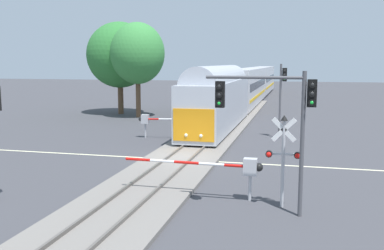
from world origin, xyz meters
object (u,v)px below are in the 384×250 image
object	(u,v)px
oak_behind_train	(137,53)
pine_left_background	(120,55)
traffic_signal_far_side	(282,89)
traffic_signal_near_right	(275,108)
commuter_train	(248,85)
crossing_signal_mast	(283,152)
crossing_gate_far	(154,120)
crossing_gate_near	(234,167)

from	to	relation	value
oak_behind_train	pine_left_background	bearing A→B (deg)	140.36
traffic_signal_far_side	pine_left_background	xyz separation A→B (m)	(-18.18, 11.99, 2.77)
traffic_signal_near_right	commuter_train	bearing A→B (deg)	97.75
crossing_signal_mast	crossing_gate_far	distance (m)	17.34
crossing_gate_far	traffic_signal_far_side	xyz separation A→B (m)	(9.43, 2.29, 2.37)
crossing_gate_near	traffic_signal_far_side	world-z (taller)	traffic_signal_far_side
traffic_signal_far_side	commuter_train	bearing A→B (deg)	102.15
crossing_signal_mast	traffic_signal_near_right	world-z (taller)	traffic_signal_near_right
crossing_gate_near	crossing_signal_mast	xyz separation A→B (m)	(2.04, -0.56, 0.88)
crossing_gate_far	pine_left_background	bearing A→B (deg)	121.49
commuter_train	crossing_gate_near	bearing A→B (deg)	-84.35
crossing_gate_near	pine_left_background	xyz separation A→B (m)	(-16.83, 27.78, 5.14)
commuter_train	traffic_signal_near_right	bearing A→B (deg)	-82.25
commuter_train	oak_behind_train	distance (m)	18.78
crossing_gate_near	crossing_signal_mast	bearing A→B (deg)	-15.44
crossing_gate_near	traffic_signal_near_right	world-z (taller)	traffic_signal_near_right
commuter_train	traffic_signal_far_side	size ratio (longest dim) A/B	11.82
traffic_signal_near_right	pine_left_background	xyz separation A→B (m)	(-18.55, 29.25, 2.45)
crossing_gate_near	crossing_gate_far	bearing A→B (deg)	120.91
crossing_signal_mast	commuter_train	bearing A→B (deg)	98.35
crossing_gate_near	crossing_gate_far	world-z (taller)	same
crossing_gate_far	oak_behind_train	xyz separation A→B (m)	(-5.69, 11.75, 5.25)
commuter_train	pine_left_background	size ratio (longest dim) A/B	6.55
traffic_signal_near_right	oak_behind_train	bearing A→B (deg)	120.10
traffic_signal_far_side	oak_behind_train	xyz separation A→B (m)	(-15.12, 9.46, 2.88)
commuter_train	traffic_signal_near_right	world-z (taller)	commuter_train
traffic_signal_far_side	oak_behind_train	size ratio (longest dim) A/B	0.57
crossing_signal_mast	pine_left_background	size ratio (longest dim) A/B	0.37
commuter_train	crossing_gate_near	world-z (taller)	commuter_train
traffic_signal_near_right	crossing_signal_mast	bearing A→B (deg)	70.57
crossing_gate_near	oak_behind_train	size ratio (longest dim) A/B	0.62
crossing_gate_near	crossing_gate_far	xyz separation A→B (m)	(-8.08, 13.49, 0.01)
commuter_train	crossing_gate_near	distance (m)	41.04
crossing_gate_near	pine_left_background	distance (m)	32.88
crossing_gate_near	crossing_signal_mast	world-z (taller)	crossing_signal_mast
traffic_signal_near_right	pine_left_background	world-z (taller)	pine_left_background
commuter_train	crossing_signal_mast	xyz separation A→B (m)	(6.07, -41.39, -0.45)
commuter_train	traffic_signal_far_side	world-z (taller)	traffic_signal_far_side
commuter_train	traffic_signal_near_right	size ratio (longest dim) A/B	12.23
crossing_gate_far	traffic_signal_near_right	distance (m)	18.08
oak_behind_train	pine_left_background	world-z (taller)	pine_left_background
commuter_train	crossing_gate_far	distance (m)	27.66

